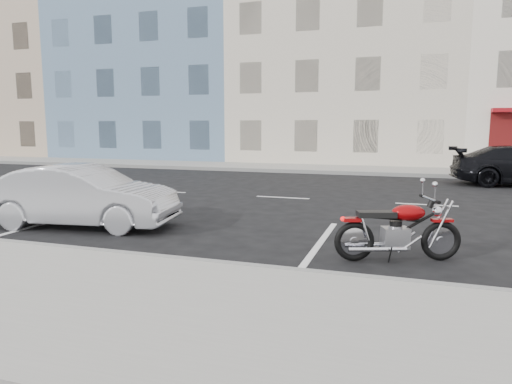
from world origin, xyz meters
TOP-DOWN VIEW (x-y plane):
  - ground at (0.00, 0.00)m, footprint 120.00×120.00m
  - sidewalk_far at (-5.00, 8.70)m, footprint 80.00×3.40m
  - curb_near at (-5.00, -7.00)m, footprint 80.00×0.12m
  - curb_far at (-5.00, 7.00)m, footprint 80.00×0.12m
  - bldg_far_west at (-26.00, 16.30)m, footprint 12.00×12.00m
  - bldg_blue at (-14.00, 16.30)m, footprint 12.00×12.00m
  - bldg_cream at (-2.00, 16.30)m, footprint 12.00×12.00m
  - motorcycle at (2.01, -5.39)m, footprint 1.92×0.90m
  - sedan_silver at (-5.00, -5.10)m, footprint 4.09×1.90m

SIDE VIEW (x-z plane):
  - ground at x=0.00m, z-range 0.00..0.00m
  - sidewalk_far at x=-5.00m, z-range 0.00..0.15m
  - curb_near at x=-5.00m, z-range 0.00..0.16m
  - curb_far at x=-5.00m, z-range 0.00..0.16m
  - motorcycle at x=2.01m, z-range -0.04..0.96m
  - sedan_silver at x=-5.00m, z-range 0.00..1.30m
  - bldg_cream at x=-2.00m, z-range 0.00..11.50m
  - bldg_far_west at x=-26.00m, z-range 0.00..12.00m
  - bldg_blue at x=-14.00m, z-range 0.00..13.00m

